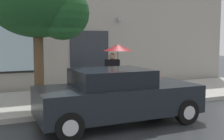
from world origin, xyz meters
TOP-DOWN VIEW (x-y plane):
  - ground_plane at (0.00, 0.00)m, footprint 60.00×60.00m
  - sidewalk at (0.00, 3.00)m, footprint 20.00×4.00m
  - building_facade at (-0.02, 5.50)m, footprint 20.00×0.67m
  - parked_car at (1.23, -0.01)m, footprint 4.22×1.90m
  - fire_hydrant at (3.88, 2.13)m, footprint 0.30×0.44m
  - pedestrian_with_umbrella at (2.17, 2.09)m, footprint 1.00×1.00m
  - street_tree at (-0.33, 1.74)m, footprint 2.83×2.40m

SIDE VIEW (x-z plane):
  - ground_plane at x=0.00m, z-range 0.00..0.00m
  - sidewalk at x=0.00m, z-range 0.00..0.15m
  - fire_hydrant at x=3.88m, z-range 0.14..0.87m
  - parked_car at x=1.23m, z-range 0.00..1.42m
  - pedestrian_with_umbrella at x=2.17m, z-range 0.71..2.60m
  - street_tree at x=-0.33m, z-range 1.10..5.31m
  - building_facade at x=-0.02m, z-range -0.02..6.98m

